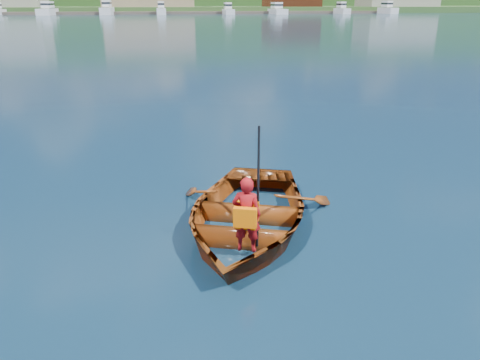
{
  "coord_description": "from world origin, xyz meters",
  "views": [
    {
      "loc": [
        -0.91,
        -7.99,
        3.63
      ],
      "look_at": [
        0.21,
        -0.93,
        0.9
      ],
      "focal_mm": 35.0,
      "sensor_mm": 36.0,
      "label": 1
    }
  ],
  "objects_px": {
    "rowboat": "(246,214)",
    "marina_yachts": "(137,10)",
    "dock": "(155,13)",
    "child_paddler": "(247,214)"
  },
  "relations": [
    {
      "from": "dock",
      "to": "rowboat",
      "type": "bearing_deg",
      "value": -88.82
    },
    {
      "from": "rowboat",
      "to": "dock",
      "type": "relative_size",
      "value": 0.03
    },
    {
      "from": "dock",
      "to": "child_paddler",
      "type": "bearing_deg",
      "value": -88.88
    },
    {
      "from": "rowboat",
      "to": "child_paddler",
      "type": "distance_m",
      "value": 1.0
    },
    {
      "from": "child_paddler",
      "to": "marina_yachts",
      "type": "xyz_separation_m",
      "value": [
        -8.22,
        145.15,
        0.67
      ]
    },
    {
      "from": "rowboat",
      "to": "child_paddler",
      "type": "height_order",
      "value": "child_paddler"
    },
    {
      "from": "dock",
      "to": "marina_yachts",
      "type": "bearing_deg",
      "value": -138.49
    },
    {
      "from": "rowboat",
      "to": "marina_yachts",
      "type": "height_order",
      "value": "marina_yachts"
    },
    {
      "from": "rowboat",
      "to": "dock",
      "type": "distance_m",
      "value": 148.96
    },
    {
      "from": "dock",
      "to": "marina_yachts",
      "type": "height_order",
      "value": "marina_yachts"
    }
  ]
}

